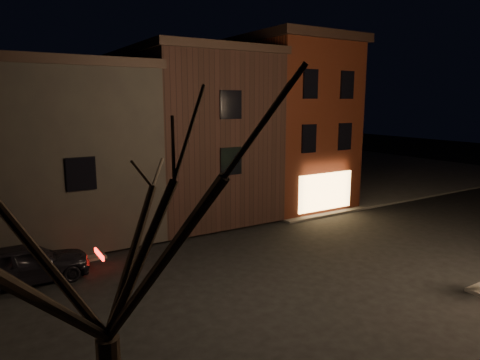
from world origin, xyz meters
name	(u,v)px	position (x,y,z in m)	size (l,w,h in m)	color
ground	(269,273)	(0.00, 0.00, 0.00)	(120.00, 120.00, 0.00)	black
sidewalk_far_right	(314,167)	(20.00, 20.00, 0.06)	(30.00, 30.00, 0.12)	#2D2B28
corner_building	(285,121)	(8.00, 9.47, 5.40)	(6.50, 8.50, 10.50)	#45180C
row_building_a	(188,133)	(1.50, 10.50, 4.83)	(7.30, 10.30, 9.40)	black
row_building_b	(59,148)	(-5.75, 10.50, 4.33)	(7.80, 10.30, 8.40)	black
bare_tree_left	(98,194)	(-8.00, -7.00, 5.43)	(5.60, 5.60, 7.50)	black
parked_car_a	(26,263)	(-8.19, 4.06, 0.76)	(1.79, 4.44, 1.51)	black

